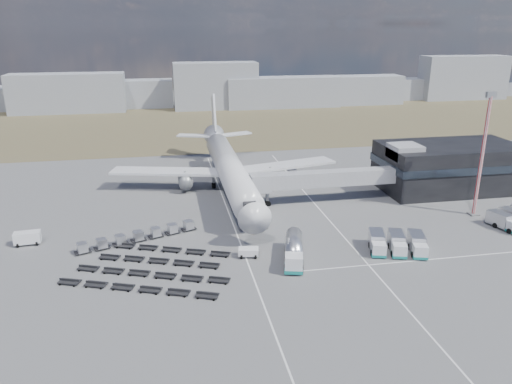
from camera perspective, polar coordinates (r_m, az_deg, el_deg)
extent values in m
plane|color=#565659|center=(81.23, -0.02, -6.78)|extent=(420.00, 420.00, 0.00)
cube|color=brown|center=(185.89, -6.37, 7.74)|extent=(420.00, 90.00, 0.01)
cube|color=silver|center=(85.40, -1.97, -5.47)|extent=(0.25, 110.00, 0.01)
cube|color=silver|center=(89.64, 9.52, -4.52)|extent=(0.25, 110.00, 0.01)
cube|color=silver|center=(82.54, 18.54, -7.39)|extent=(40.00, 0.25, 0.01)
cube|color=black|center=(117.97, 21.24, 2.70)|extent=(30.00, 16.00, 10.00)
cube|color=#262D38|center=(117.67, 21.31, 3.26)|extent=(30.40, 16.40, 1.60)
cube|color=#939399|center=(109.33, 16.67, 4.44)|extent=(6.00, 6.00, 3.00)
cube|color=#939399|center=(102.29, 7.85, 1.55)|extent=(29.80, 3.00, 3.00)
cube|color=#939399|center=(98.49, 0.52, 1.05)|extent=(4.00, 3.60, 3.40)
cylinder|color=slate|center=(100.04, 1.30, -0.20)|extent=(0.70, 0.70, 5.10)
cylinder|color=black|center=(100.74, 1.29, -1.33)|extent=(1.40, 0.90, 1.40)
cylinder|color=silver|center=(107.15, -2.99, 2.61)|extent=(5.60, 48.00, 5.60)
cone|color=silver|center=(82.30, -0.47, -2.42)|extent=(5.60, 5.00, 5.60)
cone|color=silver|center=(133.92, -4.64, 6.19)|extent=(5.60, 8.00, 5.60)
cube|color=black|center=(83.86, -0.71, -1.42)|extent=(2.20, 2.00, 0.80)
cube|color=silver|center=(111.42, -9.98, 2.33)|extent=(25.59, 11.38, 0.50)
cube|color=silver|center=(114.55, 3.14, 3.04)|extent=(25.59, 11.38, 0.50)
cylinder|color=slate|center=(110.07, -8.09, 1.30)|extent=(3.00, 5.00, 3.00)
cylinder|color=slate|center=(112.39, 1.63, 1.85)|extent=(3.00, 5.00, 3.00)
cube|color=silver|center=(135.34, -7.07, 6.42)|extent=(9.49, 5.63, 0.35)
cube|color=silver|center=(136.44, -2.43, 6.64)|extent=(9.49, 5.63, 0.35)
cube|color=silver|center=(135.75, -4.85, 8.81)|extent=(0.50, 9.06, 11.45)
cylinder|color=slate|center=(88.83, -1.09, -3.60)|extent=(0.50, 0.50, 2.50)
cylinder|color=slate|center=(111.77, -4.86, 1.08)|extent=(0.60, 0.60, 2.50)
cylinder|color=slate|center=(112.55, -1.62, 1.26)|extent=(0.60, 0.60, 2.50)
cylinder|color=black|center=(89.12, -1.09, -4.05)|extent=(0.50, 1.20, 1.20)
cube|color=gray|center=(222.83, -20.73, 10.54)|extent=(45.86, 12.00, 15.78)
cube|color=gray|center=(228.47, -13.33, 10.89)|extent=(29.87, 12.00, 11.74)
cube|color=gray|center=(218.86, -4.65, 12.02)|extent=(35.47, 12.00, 19.49)
cube|color=gray|center=(223.00, 3.10, 11.33)|extent=(49.67, 12.00, 12.96)
cube|color=gray|center=(234.49, 10.53, 11.37)|extent=(48.62, 12.00, 12.65)
cube|color=gray|center=(255.27, 15.59, 11.26)|extent=(38.63, 12.00, 9.77)
cube|color=gray|center=(266.75, 22.59, 11.98)|extent=(41.61, 12.00, 20.44)
cube|color=silver|center=(74.23, 4.34, -8.08)|extent=(3.18, 3.18, 2.49)
cube|color=#167E77|center=(74.67, 4.32, -8.75)|extent=(3.31, 3.31, 0.54)
cylinder|color=silver|center=(78.80, 4.36, -6.03)|extent=(4.70, 8.54, 2.71)
cube|color=slate|center=(79.32, 4.33, -6.85)|extent=(4.59, 8.51, 0.38)
cylinder|color=black|center=(77.98, 4.33, -7.54)|extent=(3.02, 1.87, 1.19)
cube|color=silver|center=(79.15, -0.87, -6.93)|extent=(3.42, 2.32, 1.43)
cube|color=silver|center=(91.42, -24.66, -4.83)|extent=(4.31, 2.24, 2.23)
cube|color=silver|center=(117.19, 4.15, 2.05)|extent=(3.42, 5.92, 2.60)
cube|color=#167E77|center=(117.50, 4.14, 1.55)|extent=(3.53, 6.03, 0.42)
cube|color=silver|center=(81.35, 13.85, -6.39)|extent=(2.65, 2.58, 2.05)
cube|color=#167E77|center=(81.68, 13.81, -6.89)|extent=(2.76, 2.70, 0.42)
cube|color=silver|center=(84.14, 13.60, -5.22)|extent=(3.38, 4.76, 2.43)
cube|color=silver|center=(81.86, 16.06, -6.42)|extent=(2.65, 2.58, 2.05)
cube|color=#167E77|center=(82.19, 16.02, -6.92)|extent=(2.76, 2.70, 0.42)
cube|color=silver|center=(84.65, 15.73, -5.26)|extent=(3.38, 4.76, 2.43)
cube|color=silver|center=(82.50, 18.25, -6.45)|extent=(2.65, 2.58, 2.05)
cube|color=#167E77|center=(82.83, 18.19, -6.94)|extent=(2.76, 2.70, 0.42)
cube|color=silver|center=(85.26, 17.84, -5.29)|extent=(3.38, 4.76, 2.43)
cube|color=silver|center=(100.21, 26.08, -2.76)|extent=(3.22, 4.65, 2.39)
cube|color=silver|center=(102.59, 27.17, -2.45)|extent=(3.22, 4.65, 2.39)
cube|color=black|center=(85.02, -19.18, -6.48)|extent=(2.86, 2.30, 0.17)
cube|color=silver|center=(84.69, -19.24, -5.98)|extent=(1.97, 1.97, 1.44)
cube|color=black|center=(85.56, -17.18, -6.09)|extent=(2.86, 2.30, 0.17)
cube|color=silver|center=(85.23, -17.23, -5.60)|extent=(1.97, 1.97, 1.44)
cube|color=black|center=(86.20, -15.21, -5.71)|extent=(2.86, 2.30, 0.17)
cube|color=silver|center=(85.88, -15.26, -5.22)|extent=(1.97, 1.97, 1.44)
cube|color=black|center=(86.95, -13.27, -5.33)|extent=(2.86, 2.30, 0.17)
cube|color=silver|center=(86.63, -13.31, -4.84)|extent=(1.97, 1.97, 1.44)
cube|color=black|center=(87.79, -11.37, -4.95)|extent=(2.86, 2.30, 0.17)
cube|color=silver|center=(87.48, -11.41, -4.46)|extent=(1.97, 1.97, 1.44)
cube|color=black|center=(88.74, -9.51, -4.57)|extent=(2.86, 2.30, 0.17)
cube|color=silver|center=(88.42, -9.54, -4.08)|extent=(1.97, 1.97, 1.44)
cube|color=black|center=(89.78, -7.70, -4.19)|extent=(2.86, 2.30, 0.17)
cube|color=silver|center=(89.47, -7.72, -3.71)|extent=(1.97, 1.97, 1.44)
cube|color=black|center=(72.02, -13.48, -10.57)|extent=(23.12, 10.10, 0.73)
cube|color=black|center=(75.41, -12.20, -9.06)|extent=(23.12, 10.10, 0.73)
cube|color=black|center=(78.89, -11.05, -7.68)|extent=(19.36, 8.65, 0.73)
cube|color=black|center=(82.44, -10.00, -6.41)|extent=(19.36, 8.65, 0.73)
cylinder|color=#AE1B21|center=(101.76, 24.40, 3.59)|extent=(0.64, 0.64, 22.68)
cube|color=slate|center=(99.71, 25.29, 10.04)|extent=(2.24, 0.89, 1.09)
cube|color=#565659|center=(104.92, 23.59, -2.32)|extent=(1.81, 1.81, 0.27)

